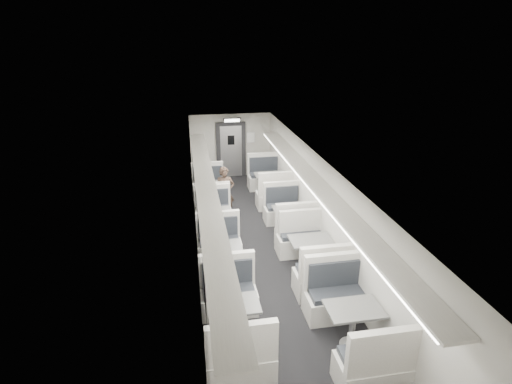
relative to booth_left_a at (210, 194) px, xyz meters
name	(u,v)px	position (x,y,z in m)	size (l,w,h in m)	color
room	(260,210)	(1.00, -3.26, 0.82)	(3.24, 12.24, 2.64)	black
booth_left_a	(210,194)	(0.00, 0.00, 0.00)	(1.06, 2.15, 1.15)	silver
booth_left_b	(215,223)	(0.00, -2.05, -0.01)	(1.03, 2.09, 1.12)	silver
booth_left_c	(222,260)	(0.00, -4.02, 0.00)	(1.06, 2.15, 1.15)	silver
booth_left_d	(234,321)	(0.00, -6.12, 0.01)	(1.10, 2.22, 1.19)	silver
booth_right_a	(269,185)	(2.00, 0.39, 0.03)	(1.14, 2.32, 1.24)	silver
booth_right_b	(290,221)	(2.00, -2.31, 0.00)	(1.07, 2.18, 1.16)	silver
booth_right_c	(310,255)	(2.00, -4.19, 0.04)	(1.16, 2.35, 1.26)	silver
booth_right_d	(352,327)	(2.00, -6.63, 0.03)	(1.14, 2.32, 1.24)	silver
passenger	(225,192)	(0.39, -0.87, 0.39)	(0.56, 0.37, 1.55)	black
window_a	(193,165)	(-0.49, 0.14, 0.97)	(0.02, 1.18, 0.84)	black
window_b	(195,190)	(-0.49, -2.06, 0.97)	(0.02, 1.18, 0.84)	black
window_c	(199,228)	(-0.49, -4.26, 0.97)	(0.02, 1.18, 0.84)	black
window_d	(205,291)	(-0.49, -6.46, 0.97)	(0.02, 1.18, 0.84)	black
luggage_rack_left	(207,190)	(-0.24, -3.56, 1.53)	(0.46, 10.40, 0.09)	silver
luggage_rack_right	(315,183)	(2.24, -3.56, 1.53)	(0.46, 10.40, 0.09)	silver
vestibule_door	(231,150)	(1.00, 2.68, 0.65)	(1.10, 0.13, 2.10)	black
exit_sign	(232,120)	(1.00, 2.19, 1.90)	(0.62, 0.12, 0.16)	black
wall_notice	(251,138)	(1.75, 2.66, 1.12)	(0.32, 0.02, 0.40)	white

